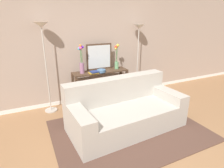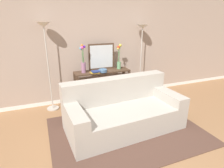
# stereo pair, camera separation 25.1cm
# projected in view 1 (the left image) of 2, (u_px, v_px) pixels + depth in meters

# --- Properties ---
(ground_plane) EXTENTS (16.00, 16.00, 0.02)m
(ground_plane) POSITION_uv_depth(u_px,v_px,m) (147.00, 155.00, 2.76)
(ground_plane) COLOR #936B47
(back_wall) EXTENTS (12.00, 0.15, 3.07)m
(back_wall) POSITION_uv_depth(u_px,v_px,m) (90.00, 36.00, 4.29)
(back_wall) COLOR white
(back_wall) RESTS_ON ground
(area_rug) EXTENTS (2.63, 1.92, 0.01)m
(area_rug) POSITION_uv_depth(u_px,v_px,m) (129.00, 130.00, 3.36)
(area_rug) COLOR #51382D
(area_rug) RESTS_ON ground
(couch) EXTENTS (2.10, 1.09, 0.88)m
(couch) POSITION_uv_depth(u_px,v_px,m) (125.00, 111.00, 3.40)
(couch) COLOR #ADA89E
(couch) RESTS_ON ground
(console_table) EXTENTS (1.27, 0.36, 0.79)m
(console_table) POSITION_uv_depth(u_px,v_px,m) (101.00, 81.00, 4.32)
(console_table) COLOR #473323
(console_table) RESTS_ON ground
(floor_lamp_left) EXTENTS (0.28, 0.28, 1.86)m
(floor_lamp_left) POSITION_uv_depth(u_px,v_px,m) (43.00, 43.00, 3.61)
(floor_lamp_left) COLOR #B7B2A8
(floor_lamp_left) RESTS_ON ground
(floor_lamp_right) EXTENTS (0.28, 0.28, 1.79)m
(floor_lamp_right) POSITION_uv_depth(u_px,v_px,m) (138.00, 41.00, 4.53)
(floor_lamp_right) COLOR #B7B2A8
(floor_lamp_right) RESTS_ON ground
(wall_mirror) EXTENTS (0.61, 0.02, 0.59)m
(wall_mirror) POSITION_uv_depth(u_px,v_px,m) (99.00, 57.00, 4.29)
(wall_mirror) COLOR #473323
(wall_mirror) RESTS_ON console_table
(vase_tall_flowers) EXTENTS (0.13, 0.11, 0.63)m
(vase_tall_flowers) POSITION_uv_depth(u_px,v_px,m) (82.00, 63.00, 3.98)
(vase_tall_flowers) COLOR gray
(vase_tall_flowers) RESTS_ON console_table
(vase_short_flowers) EXTENTS (0.12, 0.12, 0.58)m
(vase_short_flowers) POSITION_uv_depth(u_px,v_px,m) (117.00, 59.00, 4.37)
(vase_short_flowers) COLOR #669E6B
(vase_short_flowers) RESTS_ON console_table
(fruit_bowl) EXTENTS (0.19, 0.19, 0.06)m
(fruit_bowl) POSITION_uv_depth(u_px,v_px,m) (101.00, 71.00, 4.13)
(fruit_bowl) COLOR #4C7093
(fruit_bowl) RESTS_ON console_table
(book_stack) EXTENTS (0.20, 0.16, 0.05)m
(book_stack) POSITION_uv_depth(u_px,v_px,m) (94.00, 72.00, 4.05)
(book_stack) COLOR gold
(book_stack) RESTS_ON console_table
(book_row_under_console) EXTENTS (0.39, 0.18, 0.13)m
(book_row_under_console) POSITION_uv_depth(u_px,v_px,m) (88.00, 103.00, 4.35)
(book_row_under_console) COLOR #2D2D33
(book_row_under_console) RESTS_ON ground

